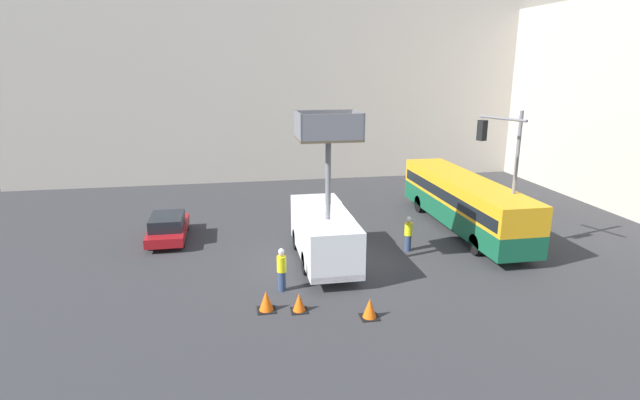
{
  "coord_description": "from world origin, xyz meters",
  "views": [
    {
      "loc": [
        -5.35,
        -21.15,
        8.93
      ],
      "look_at": [
        -1.33,
        1.02,
        2.82
      ],
      "focal_mm": 28.0,
      "sensor_mm": 36.0,
      "label": 1
    }
  ],
  "objects_px": {
    "utility_truck": "(324,230)",
    "road_worker_directing": "(408,234)",
    "traffic_cone_far_side": "(370,309)",
    "city_bus": "(464,200)",
    "traffic_light_pole": "(505,162)",
    "traffic_cone_near_truck": "(266,301)",
    "road_worker_near_truck": "(282,270)",
    "parked_car_curbside": "(168,227)",
    "traffic_cone_mid_road": "(299,303)"
  },
  "relations": [
    {
      "from": "city_bus",
      "to": "traffic_light_pole",
      "type": "height_order",
      "value": "traffic_light_pole"
    },
    {
      "from": "traffic_light_pole",
      "to": "road_worker_directing",
      "type": "xyz_separation_m",
      "value": [
        -4.12,
        1.18,
        -3.67
      ]
    },
    {
      "from": "utility_truck",
      "to": "road_worker_directing",
      "type": "xyz_separation_m",
      "value": [
        4.43,
        0.98,
        -0.79
      ]
    },
    {
      "from": "utility_truck",
      "to": "road_worker_near_truck",
      "type": "bearing_deg",
      "value": -132.0
    },
    {
      "from": "road_worker_directing",
      "to": "parked_car_curbside",
      "type": "distance_m",
      "value": 12.45
    },
    {
      "from": "city_bus",
      "to": "road_worker_near_truck",
      "type": "xyz_separation_m",
      "value": [
        -10.76,
        -6.05,
        -0.82
      ]
    },
    {
      "from": "traffic_light_pole",
      "to": "road_worker_directing",
      "type": "height_order",
      "value": "traffic_light_pole"
    },
    {
      "from": "traffic_light_pole",
      "to": "traffic_cone_near_truck",
      "type": "bearing_deg",
      "value": -161.44
    },
    {
      "from": "traffic_light_pole",
      "to": "traffic_cone_near_truck",
      "type": "height_order",
      "value": "traffic_light_pole"
    },
    {
      "from": "utility_truck",
      "to": "traffic_cone_near_truck",
      "type": "distance_m",
      "value": 5.19
    },
    {
      "from": "utility_truck",
      "to": "road_worker_directing",
      "type": "relative_size",
      "value": 4.02
    },
    {
      "from": "utility_truck",
      "to": "traffic_cone_mid_road",
      "type": "xyz_separation_m",
      "value": [
        -1.76,
        -4.32,
        -1.32
      ]
    },
    {
      "from": "utility_truck",
      "to": "road_worker_near_truck",
      "type": "relative_size",
      "value": 3.86
    },
    {
      "from": "traffic_light_pole",
      "to": "traffic_cone_near_truck",
      "type": "relative_size",
      "value": 8.69
    },
    {
      "from": "road_worker_near_truck",
      "to": "parked_car_curbside",
      "type": "relative_size",
      "value": 0.42
    },
    {
      "from": "traffic_cone_near_truck",
      "to": "utility_truck",
      "type": "bearing_deg",
      "value": 53.81
    },
    {
      "from": "traffic_cone_near_truck",
      "to": "traffic_cone_far_side",
      "type": "relative_size",
      "value": 1.04
    },
    {
      "from": "road_worker_near_truck",
      "to": "traffic_cone_mid_road",
      "type": "distance_m",
      "value": 2.01
    },
    {
      "from": "traffic_cone_far_side",
      "to": "traffic_cone_near_truck",
      "type": "bearing_deg",
      "value": 161.47
    },
    {
      "from": "road_worker_directing",
      "to": "traffic_cone_mid_road",
      "type": "xyz_separation_m",
      "value": [
        -6.19,
        -5.31,
        -0.54
      ]
    },
    {
      "from": "road_worker_directing",
      "to": "traffic_cone_mid_road",
      "type": "height_order",
      "value": "road_worker_directing"
    },
    {
      "from": "utility_truck",
      "to": "traffic_cone_near_truck",
      "type": "xyz_separation_m",
      "value": [
        -2.97,
        -4.06,
        -1.28
      ]
    },
    {
      "from": "utility_truck",
      "to": "road_worker_directing",
      "type": "height_order",
      "value": "utility_truck"
    },
    {
      "from": "city_bus",
      "to": "traffic_cone_mid_road",
      "type": "distance_m",
      "value": 13.07
    },
    {
      "from": "traffic_light_pole",
      "to": "traffic_cone_mid_road",
      "type": "distance_m",
      "value": 11.88
    },
    {
      "from": "city_bus",
      "to": "parked_car_curbside",
      "type": "xyz_separation_m",
      "value": [
        -16.0,
        1.11,
        -1.03
      ]
    },
    {
      "from": "road_worker_near_truck",
      "to": "traffic_cone_near_truck",
      "type": "xyz_separation_m",
      "value": [
        -0.76,
        -1.61,
        -0.54
      ]
    },
    {
      "from": "traffic_cone_mid_road",
      "to": "traffic_cone_far_side",
      "type": "bearing_deg",
      "value": -21.42
    },
    {
      "from": "traffic_cone_near_truck",
      "to": "road_worker_directing",
      "type": "bearing_deg",
      "value": 34.28
    },
    {
      "from": "city_bus",
      "to": "traffic_cone_mid_road",
      "type": "bearing_deg",
      "value": 127.77
    },
    {
      "from": "road_worker_near_truck",
      "to": "traffic_cone_near_truck",
      "type": "bearing_deg",
      "value": 126.49
    },
    {
      "from": "road_worker_near_truck",
      "to": "traffic_cone_far_side",
      "type": "height_order",
      "value": "road_worker_near_truck"
    },
    {
      "from": "traffic_cone_near_truck",
      "to": "traffic_cone_far_side",
      "type": "xyz_separation_m",
      "value": [
        3.67,
        -1.23,
        -0.02
      ]
    },
    {
      "from": "traffic_cone_far_side",
      "to": "city_bus",
      "type": "bearing_deg",
      "value": 48.53
    },
    {
      "from": "road_worker_directing",
      "to": "traffic_cone_near_truck",
      "type": "xyz_separation_m",
      "value": [
        -7.4,
        -5.04,
        -0.5
      ]
    },
    {
      "from": "road_worker_near_truck",
      "to": "traffic_cone_near_truck",
      "type": "distance_m",
      "value": 1.86
    },
    {
      "from": "traffic_light_pole",
      "to": "road_worker_near_truck",
      "type": "relative_size",
      "value": 3.76
    },
    {
      "from": "road_worker_near_truck",
      "to": "traffic_cone_mid_road",
      "type": "bearing_deg",
      "value": 165.29
    },
    {
      "from": "traffic_cone_mid_road",
      "to": "road_worker_near_truck",
      "type": "bearing_deg",
      "value": 103.46
    },
    {
      "from": "utility_truck",
      "to": "parked_car_curbside",
      "type": "xyz_separation_m",
      "value": [
        -7.45,
        4.71,
        -0.95
      ]
    },
    {
      "from": "city_bus",
      "to": "traffic_cone_near_truck",
      "type": "distance_m",
      "value": 13.9
    },
    {
      "from": "road_worker_near_truck",
      "to": "traffic_cone_far_side",
      "type": "bearing_deg",
      "value": -162.46
    },
    {
      "from": "city_bus",
      "to": "road_worker_directing",
      "type": "xyz_separation_m",
      "value": [
        -4.12,
        -2.61,
        -0.86
      ]
    },
    {
      "from": "traffic_light_pole",
      "to": "road_worker_near_truck",
      "type": "height_order",
      "value": "traffic_light_pole"
    },
    {
      "from": "traffic_light_pole",
      "to": "road_worker_directing",
      "type": "relative_size",
      "value": 3.92
    },
    {
      "from": "city_bus",
      "to": "road_worker_near_truck",
      "type": "height_order",
      "value": "city_bus"
    },
    {
      "from": "road_worker_directing",
      "to": "traffic_cone_far_side",
      "type": "bearing_deg",
      "value": -98.77
    },
    {
      "from": "road_worker_directing",
      "to": "parked_car_curbside",
      "type": "xyz_separation_m",
      "value": [
        -11.88,
        3.73,
        -0.17
      ]
    },
    {
      "from": "parked_car_curbside",
      "to": "traffic_cone_far_side",
      "type": "bearing_deg",
      "value": -50.83
    },
    {
      "from": "traffic_light_pole",
      "to": "parked_car_curbside",
      "type": "xyz_separation_m",
      "value": [
        -16.0,
        4.9,
        -3.84
      ]
    }
  ]
}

